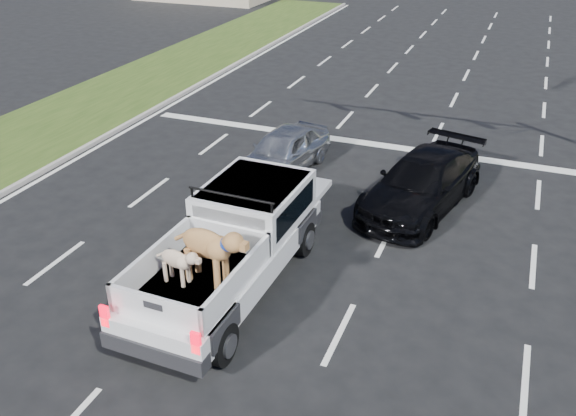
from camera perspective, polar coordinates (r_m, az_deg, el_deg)
name	(u,v)px	position (r m, az deg, el deg)	size (l,w,h in m)	color
ground	(259,313)	(12.86, -2.75, -9.82)	(160.00, 160.00, 0.00)	black
road_markings	(349,185)	(18.15, 5.70, 2.13)	(17.75, 60.00, 0.01)	silver
grass_median_left	(28,138)	(23.28, -23.15, 6.04)	(5.00, 60.00, 0.10)	#274013
curb_left	(86,147)	(21.69, -18.42, 5.41)	(0.15, 60.00, 0.14)	gray
pickup_truck	(232,243)	(13.20, -5.24, -3.32)	(2.34, 5.95, 2.21)	black
silver_sedan	(283,151)	(18.75, -0.45, 5.39)	(1.59, 3.95, 1.35)	#B5B8BD
black_coupe	(422,183)	(16.94, 12.42, 2.30)	(2.02, 4.97, 1.44)	black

